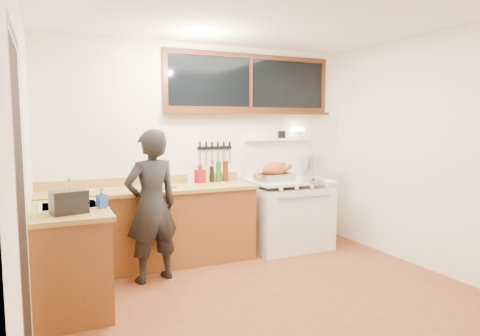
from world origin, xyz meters
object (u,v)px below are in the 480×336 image
man (152,206)px  roast_turkey (275,173)px  vintage_stove (288,213)px  cutting_board (153,183)px

man → roast_turkey: bearing=13.5°
roast_turkey → vintage_stove: bearing=8.6°
vintage_stove → cutting_board: (-1.76, 0.02, 0.49)m
vintage_stove → roast_turkey: 0.58m
cutting_board → roast_turkey: size_ratio=1.11×
vintage_stove → cutting_board: vintage_stove is taller
cutting_board → roast_turkey: (1.54, -0.05, 0.05)m
cutting_board → roast_turkey: roast_turkey is taller
man → cutting_board: bearing=74.4°
man → roast_turkey: man is taller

